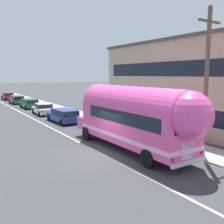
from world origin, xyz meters
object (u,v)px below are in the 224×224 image
at_px(car_second, 44,108).
at_px(painted_bus, 136,116).
at_px(utility_pole, 206,82).
at_px(car_lead, 64,115).
at_px(car_fourth, 17,99).
at_px(car_fifth, 8,96).
at_px(car_third, 29,103).

bearing_deg(car_second, painted_bus, -90.05).
bearing_deg(utility_pole, car_second, 96.94).
xyz_separation_m(painted_bus, car_second, (0.02, 18.30, -1.57)).
distance_m(utility_pole, painted_bus, 4.50).
bearing_deg(painted_bus, car_lead, 89.74).
distance_m(car_fourth, car_fifth, 7.87).
height_order(car_second, car_fifth, same).
bearing_deg(car_lead, utility_pole, -80.28).
relative_size(car_lead, car_fourth, 1.05).
xyz_separation_m(utility_pole, car_fifth, (-2.60, 43.03, -3.69)).
xyz_separation_m(car_second, car_fifth, (-0.01, 21.74, 0.00)).
bearing_deg(utility_pole, car_third, 95.00).
bearing_deg(car_lead, car_fifth, 90.09).
relative_size(painted_bus, car_fourth, 2.50).
bearing_deg(car_second, car_third, 88.95).
distance_m(car_lead, car_fourth, 20.25).
bearing_deg(car_fourth, car_fifth, 89.25).
relative_size(painted_bus, car_fifth, 2.58).
relative_size(car_second, car_fifth, 0.99).
relative_size(painted_bus, car_second, 2.60).
bearing_deg(car_third, car_fifth, 90.51).
bearing_deg(car_fifth, car_lead, -89.91).
bearing_deg(car_fifth, utility_pole, -86.55).
distance_m(car_third, car_fifth, 14.87).
distance_m(utility_pole, car_third, 28.51).
distance_m(painted_bus, car_fourth, 32.21).
height_order(painted_bus, car_fifth, painted_bus).
distance_m(car_second, car_third, 6.87).
distance_m(utility_pole, car_fifth, 43.27).
relative_size(car_second, car_fourth, 0.96).
xyz_separation_m(utility_pole, painted_bus, (-2.61, 2.99, -2.12)).
height_order(car_lead, car_fourth, same).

